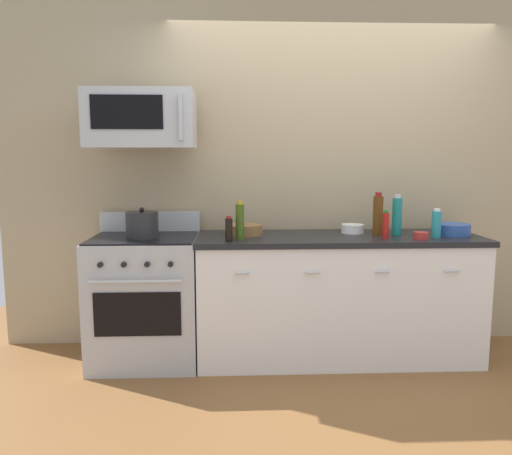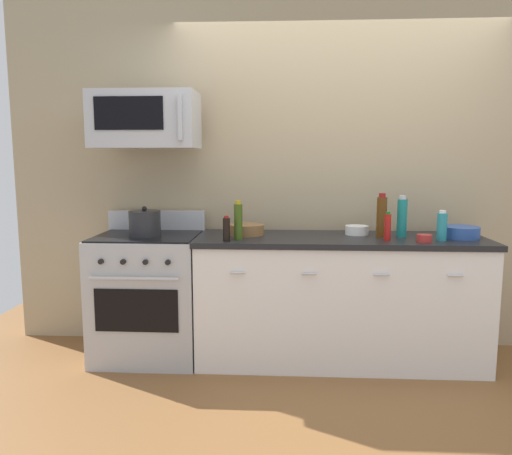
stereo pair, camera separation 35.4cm
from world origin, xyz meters
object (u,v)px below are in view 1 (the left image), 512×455
range_oven (146,298)px  bowl_blue_mixing (452,229)px  bowl_red_small (421,235)px  stockpot (142,225)px  bowl_white_ceramic (353,228)px  bottle_soy_sauce_dark (229,229)px  bottle_dish_soap (436,224)px  bottle_olive_oil (240,221)px  bowl_wooden_salad (245,229)px  microwave (141,119)px  bottle_hot_sauce_red (386,225)px  bottle_wine_amber (378,215)px  bottle_sparkling_teal (397,216)px

range_oven → bowl_blue_mixing: range_oven is taller
bowl_red_small → stockpot: bearing=176.1°
bowl_white_ceramic → range_oven: bearing=-175.6°
bottle_soy_sauce_dark → bowl_red_small: bearing=1.9°
bowl_white_ceramic → bottle_dish_soap: bearing=-24.5°
bottle_soy_sauce_dark → stockpot: 0.64m
bottle_olive_oil → bowl_wooden_salad: bearing=80.5°
microwave → bottle_dish_soap: size_ratio=3.58×
microwave → bowl_white_ceramic: microwave is taller
bowl_red_small → bowl_blue_mixing: size_ratio=0.39×
range_oven → bottle_hot_sauce_red: size_ratio=5.36×
bottle_wine_amber → bottle_hot_sauce_red: size_ratio=1.57×
bottle_olive_oil → stockpot: (-0.69, 0.11, -0.03)m
bowl_blue_mixing → bottle_olive_oil: bearing=-174.3°
bottle_wine_amber → bottle_hot_sauce_red: 0.16m
stockpot → bottle_hot_sauce_red: bearing=-3.2°
microwave → bowl_white_ceramic: size_ratio=4.39×
stockpot → bowl_wooden_salad: bearing=8.7°
bowl_red_small → bowl_blue_mixing: 0.35m
bottle_dish_soap → bottle_sparkling_teal: (-0.24, 0.15, 0.04)m
bottle_olive_oil → bottle_wine_amber: bearing=9.2°
bottle_dish_soap → bottle_wine_amber: bottle_wine_amber is taller
bottle_hot_sauce_red → bowl_blue_mixing: 0.56m
bowl_blue_mixing → bottle_hot_sauce_red: bearing=-165.6°
bowl_blue_mixing → stockpot: bearing=-178.9°
bottle_olive_oil → bottle_soy_sauce_dark: bearing=-139.2°
bottle_wine_amber → bowl_white_ceramic: 0.23m
microwave → bottle_olive_oil: bearing=-17.1°
bowl_blue_mixing → bowl_wooden_salad: bearing=177.4°
bottle_sparkling_teal → bowl_wooden_salad: size_ratio=1.13×
microwave → bowl_blue_mixing: microwave is taller
bottle_olive_oil → bottle_dish_soap: bearing=1.6°
bowl_red_small → bowl_white_ceramic: bowl_white_ceramic is taller
range_oven → bottle_sparkling_teal: size_ratio=3.59×
bottle_wine_amber → bottle_hot_sauce_red: bottle_wine_amber is taller
microwave → stockpot: size_ratio=3.29×
bottle_olive_oil → bottle_hot_sauce_red: bearing=1.0°
range_oven → bottle_olive_oil: 0.91m
bowl_wooden_salad → bowl_red_small: size_ratio=2.61×
bottle_olive_oil → bowl_white_ceramic: (0.85, 0.28, -0.09)m
bottle_dish_soap → stockpot: 2.08m
bottle_soy_sauce_dark → bottle_dish_soap: 1.47m
microwave → bottle_hot_sauce_red: bearing=-6.4°
microwave → bottle_olive_oil: size_ratio=2.75×
microwave → bottle_soy_sauce_dark: size_ratio=4.28×
stockpot → microwave: bearing=89.9°
range_oven → stockpot: bearing=-90.0°
bottle_hot_sauce_red → bottle_olive_oil: bottle_olive_oil is taller
bowl_white_ceramic → bottle_hot_sauce_red: bearing=-57.5°
bottle_hot_sauce_red → bowl_red_small: 0.25m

